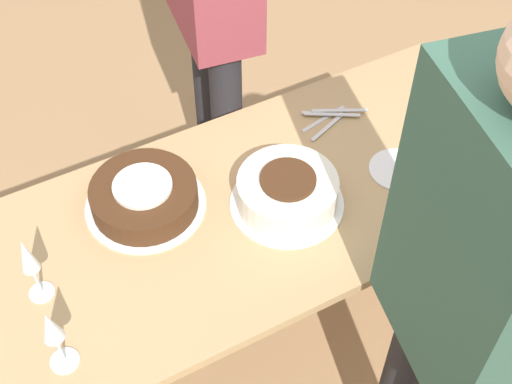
% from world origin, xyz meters
% --- Properties ---
extents(ground_plane, '(12.00, 12.00, 0.00)m').
position_xyz_m(ground_plane, '(0.00, 0.00, 0.00)').
color(ground_plane, '#A87F56').
extents(dining_table, '(1.64, 0.71, 0.77)m').
position_xyz_m(dining_table, '(0.00, 0.00, 0.64)').
color(dining_table, tan).
rests_on(dining_table, ground_plane).
extents(cake_center_white, '(0.31, 0.31, 0.11)m').
position_xyz_m(cake_center_white, '(-0.07, 0.04, 0.82)').
color(cake_center_white, white).
rests_on(cake_center_white, dining_table).
extents(cake_front_chocolate, '(0.33, 0.33, 0.09)m').
position_xyz_m(cake_front_chocolate, '(0.27, -0.14, 0.81)').
color(cake_front_chocolate, white).
rests_on(cake_front_chocolate, dining_table).
extents(wine_glass_near, '(0.06, 0.06, 0.21)m').
position_xyz_m(wine_glass_near, '(0.60, -0.00, 0.91)').
color(wine_glass_near, silver).
rests_on(wine_glass_near, dining_table).
extents(wine_glass_far, '(0.07, 0.07, 0.20)m').
position_xyz_m(wine_glass_far, '(0.61, 0.20, 0.91)').
color(wine_glass_far, silver).
rests_on(wine_glass_far, dining_table).
extents(dessert_plate_left, '(0.16, 0.16, 0.01)m').
position_xyz_m(dessert_plate_left, '(-0.41, 0.08, 0.77)').
color(dessert_plate_left, silver).
rests_on(dessert_plate_left, dining_table).
extents(fork_pile, '(0.22, 0.13, 0.01)m').
position_xyz_m(fork_pile, '(-0.36, -0.19, 0.78)').
color(fork_pile, silver).
rests_on(fork_pile, dining_table).
extents(person_watching, '(0.30, 0.44, 1.73)m').
position_xyz_m(person_watching, '(-0.17, 0.61, 1.05)').
color(person_watching, '#232328').
rests_on(person_watching, ground_plane).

